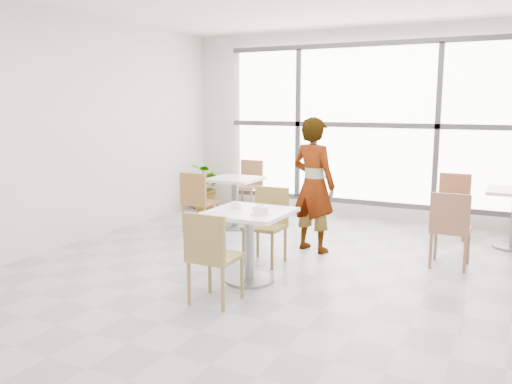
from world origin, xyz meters
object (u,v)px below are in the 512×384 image
at_px(bg_chair_left_near, 197,198).
at_px(plant_left, 205,186).
at_px(main_table, 249,232).
at_px(oatmeal_bowl, 260,210).
at_px(coffee_cup, 235,206).
at_px(chair_near, 211,252).
at_px(bg_chair_left_far, 249,182).
at_px(bg_chair_right_far, 453,201).
at_px(bg_table_left, 235,195).
at_px(person, 314,185).
at_px(chair_far, 268,220).
at_px(bg_chair_right_near, 450,225).

height_order(bg_chair_left_near, plant_left, bg_chair_left_near).
relative_size(main_table, oatmeal_bowl, 3.81).
bearing_deg(bg_chair_left_near, coffee_cup, 134.10).
height_order(chair_near, bg_chair_left_near, same).
distance_m(oatmeal_bowl, bg_chair_left_far, 3.85).
bearing_deg(bg_chair_right_far, bg_table_left, -162.92).
bearing_deg(plant_left, oatmeal_bowl, -49.92).
relative_size(chair_near, person, 0.52).
relative_size(chair_far, bg_chair_right_near, 1.00).
bearing_deg(oatmeal_bowl, bg_table_left, 124.72).
relative_size(chair_near, oatmeal_bowl, 4.14).
bearing_deg(bg_chair_right_near, chair_far, 19.40).
bearing_deg(person, bg_chair_right_far, -116.25).
bearing_deg(chair_near, main_table, -90.69).
bearing_deg(chair_near, plant_left, -56.99).
xyz_separation_m(oatmeal_bowl, coffee_cup, (-0.37, 0.14, -0.01)).
bearing_deg(bg_chair_left_near, oatmeal_bowl, 138.10).
bearing_deg(person, coffee_cup, 92.18).
height_order(coffee_cup, bg_chair_left_far, bg_chair_left_far).
bearing_deg(bg_chair_left_near, bg_chair_right_near, 177.85).
height_order(chair_far, oatmeal_bowl, chair_far).
height_order(oatmeal_bowl, coffee_cup, oatmeal_bowl).
distance_m(chair_near, bg_chair_left_far, 4.33).
xyz_separation_m(coffee_cup, bg_chair_left_near, (-1.44, 1.48, -0.28)).
distance_m(chair_far, person, 0.82).
height_order(bg_table_left, bg_chair_right_near, bg_chair_right_near).
distance_m(person, bg_chair_left_far, 2.66).
relative_size(person, bg_table_left, 2.23).
height_order(main_table, bg_chair_left_far, bg_chair_left_far).
relative_size(chair_near, chair_far, 1.00).
height_order(bg_table_left, bg_chair_right_far, bg_chair_right_far).
relative_size(oatmeal_bowl, bg_chair_left_near, 0.24).
bearing_deg(bg_chair_right_far, plant_left, 178.92).
relative_size(bg_chair_left_far, plant_left, 1.08).
bearing_deg(person, plant_left, -14.86).
bearing_deg(bg_chair_right_near, bg_chair_left_far, -28.01).
bearing_deg(bg_chair_right_near, bg_chair_right_far, -84.54).
height_order(chair_far, bg_table_left, chair_far).
bearing_deg(bg_chair_right_near, bg_table_left, -11.97).
height_order(bg_chair_left_far, plant_left, bg_chair_left_far).
xyz_separation_m(oatmeal_bowl, bg_chair_right_near, (1.62, 1.49, -0.29)).
distance_m(chair_near, bg_chair_left_near, 2.78).
bearing_deg(bg_chair_left_near, person, 176.04).
bearing_deg(coffee_cup, plant_left, 127.14).
xyz_separation_m(person, bg_chair_right_far, (1.47, 1.56, -0.33)).
xyz_separation_m(main_table, chair_near, (-0.01, -0.74, -0.02)).
bearing_deg(bg_table_left, coffee_cup, -60.86).
xyz_separation_m(chair_near, bg_chair_left_near, (-1.62, 2.26, 0.00)).
bearing_deg(bg_chair_right_far, person, -133.32).
relative_size(chair_near, bg_table_left, 1.16).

